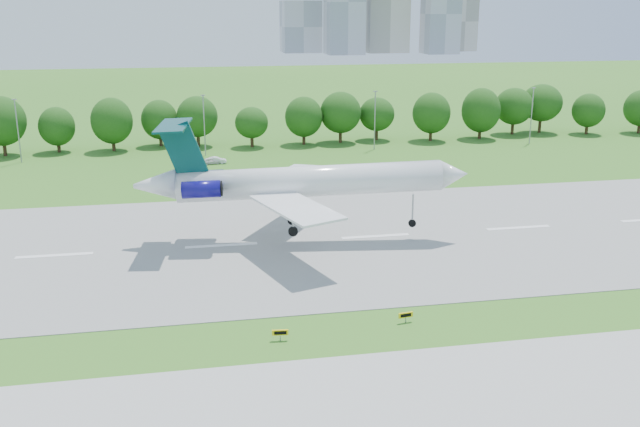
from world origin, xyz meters
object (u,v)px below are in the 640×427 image
Objects in this scene: airliner at (293,181)px; service_vehicle_a at (216,160)px; taxi_sign_left at (406,315)px; service_vehicle_b at (211,161)px.

airliner reaches higher than service_vehicle_a.
service_vehicle_b reaches higher than taxi_sign_left.
service_vehicle_b is (-8.51, 48.45, -7.35)m from airliner.
service_vehicle_b is at bearing 106.99° from airliner.
airliner is 27.93m from taxi_sign_left.
taxi_sign_left is 0.41× the size of service_vehicle_b.
airliner is at bearing 178.41° from service_vehicle_b.
airliner reaches higher than service_vehicle_b.
airliner is 28.70× the size of taxi_sign_left.
taxi_sign_left is at bearing -68.38° from airliner.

